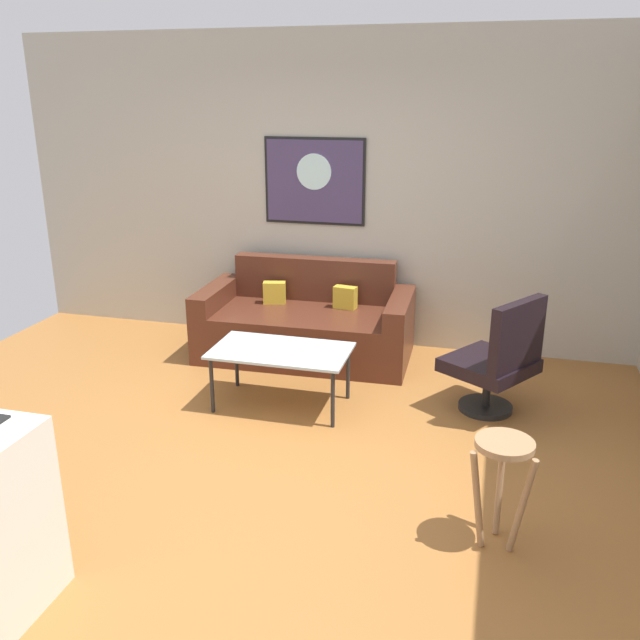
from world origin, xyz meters
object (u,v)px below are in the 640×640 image
coffee_table (281,354)px  armchair (499,359)px  couch (306,325)px  bar_stool (503,466)px  wall_painting (314,181)px

coffee_table → armchair: (1.57, 0.28, 0.01)m
couch → bar_stool: 2.91m
wall_painting → couch: bearing=-84.0°
coffee_table → wall_painting: 1.87m
armchair → bar_stool: 1.57m
coffee_table → armchair: armchair is taller
coffee_table → wall_painting: (-0.16, 1.52, 1.08)m
armchair → bar_stool: armchair is taller
bar_stool → couch: bearing=126.2°
coffee_table → bar_stool: size_ratio=1.68×
armchair → wall_painting: bearing=144.3°
couch → bar_stool: bearing=-53.8°
couch → bar_stool: couch is taller
couch → armchair: size_ratio=2.09×
couch → wall_painting: wall_painting is taller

